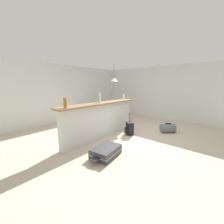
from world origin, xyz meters
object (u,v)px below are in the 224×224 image
Objects in this scene: suitcase_flat_charcoal at (106,151)px; backpack_black at (129,129)px; dining_table at (114,107)px; pendant_lamp at (114,80)px; bottle_amber at (65,103)px; bottle_clear at (100,98)px; dining_chair_near_partition at (123,111)px; duffel_bag_grey at (168,128)px; bottle_white at (124,97)px.

backpack_black is (1.56, 0.38, 0.09)m from suitcase_flat_charcoal.
pendant_lamp is (-0.04, -0.01, 1.21)m from dining_table.
bottle_amber is 0.22× the size of dining_table.
bottle_clear is (1.23, 0.10, 0.03)m from bottle_amber.
bottle_clear reaches higher than dining_chair_near_partition.
bottle_clear is at bearing 51.06° from suitcase_flat_charcoal.
bottle_white is at bearing 111.25° from duffel_bag_grey.
bottle_white is 0.27× the size of pendant_lamp.
bottle_amber is 2.48m from bottle_white.
backpack_black is at bearing -13.10° from bottle_amber.
suitcase_flat_charcoal is at bearing 168.60° from duffel_bag_grey.
bottle_white is at bearing 25.61° from suitcase_flat_charcoal.
bottle_white is 0.23× the size of suitcase_flat_charcoal.
bottle_amber is 1.23m from bottle_clear.
dining_chair_near_partition reaches higher than backpack_black.
dining_table is at bearing 88.55° from duffel_bag_grey.
bottle_clear is at bearing 141.19° from duffel_bag_grey.
pendant_lamp reaches higher than suitcase_flat_charcoal.
bottle_amber is at bearing 155.78° from duffel_bag_grey.
suitcase_flat_charcoal is 2.06× the size of backpack_black.
dining_table is 2.62× the size of backpack_black.
pendant_lamp is 3.70m from suitcase_flat_charcoal.
bottle_clear is 2.05m from dining_chair_near_partition.
bottle_amber is 0.31× the size of pendant_lamp.
bottle_amber is 0.27× the size of suitcase_flat_charcoal.
backpack_black is (0.80, -0.57, -1.05)m from bottle_clear.
pendant_lamp is (0.61, 0.97, 0.65)m from bottle_white.
dining_table is at bearing 56.74° from bottle_white.
dining_chair_near_partition is at bearing -90.79° from pendant_lamp.
bottle_amber is 0.26× the size of dining_chair_near_partition.
bottle_clear reaches higher than backpack_black.
suitcase_flat_charcoal is at bearing -166.32° from backpack_black.
duffel_bag_grey is 1.38m from backpack_black.
bottle_amber reaches higher than dining_chair_near_partition.
dining_chair_near_partition is (1.85, 0.48, -0.73)m from bottle_clear.
bottle_amber reaches higher than suitcase_flat_charcoal.
backpack_black is at bearing -125.04° from dining_table.
duffel_bag_grey is at bearing -41.12° from backpack_black.
backpack_black is (2.02, -0.47, -1.02)m from bottle_amber.
dining_chair_near_partition is (3.08, 0.58, -0.71)m from bottle_amber.
dining_chair_near_partition is at bearing 44.74° from backpack_black.
bottle_white is (1.25, 0.02, -0.05)m from bottle_clear.
bottle_white is 1.02m from dining_chair_near_partition.
pendant_lamp is 0.87× the size of suitcase_flat_charcoal.
pendant_lamp is at bearing 89.21° from dining_chair_near_partition.
duffel_bag_grey is (-0.06, -2.47, -0.50)m from dining_table.
bottle_white is at bearing -121.95° from pendant_lamp.
pendant_lamp is at bearing 19.45° from bottle_amber.
dining_chair_near_partition is at bearing 10.59° from bottle_amber.
bottle_amber is 0.57× the size of backpack_black.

